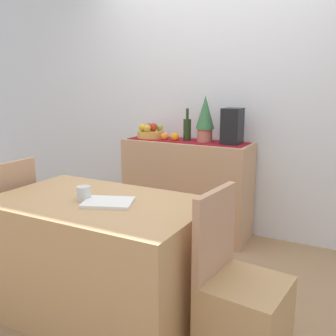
{
  "coord_description": "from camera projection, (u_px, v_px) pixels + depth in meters",
  "views": [
    {
      "loc": [
        1.3,
        -2.25,
        1.42
      ],
      "look_at": [
        -0.1,
        0.35,
        0.76
      ],
      "focal_mm": 40.77,
      "sensor_mm": 36.0,
      "label": 1
    }
  ],
  "objects": [
    {
      "name": "ground_plane",
      "position": [
        158.0,
        279.0,
        2.85
      ],
      "size": [
        6.4,
        6.4,
        0.02
      ],
      "primitive_type": "cube",
      "color": "#9F7B56",
      "rests_on": "ground"
    },
    {
      "name": "room_wall_rear",
      "position": [
        219.0,
        91.0,
        3.57
      ],
      "size": [
        6.4,
        0.06,
        2.7
      ],
      "primitive_type": "cube",
      "color": "silver",
      "rests_on": "ground"
    },
    {
      "name": "sideboard_console",
      "position": [
        187.0,
        187.0,
        3.64
      ],
      "size": [
        1.2,
        0.42,
        0.9
      ],
      "primitive_type": "cube",
      "color": "tan",
      "rests_on": "ground"
    },
    {
      "name": "table_runner",
      "position": [
        187.0,
        141.0,
        3.54
      ],
      "size": [
        1.13,
        0.32,
        0.01
      ],
      "primitive_type": "cube",
      "color": "maroon",
      "rests_on": "sideboard_console"
    },
    {
      "name": "fruit_bowl",
      "position": [
        151.0,
        134.0,
        3.71
      ],
      "size": [
        0.26,
        0.26,
        0.07
      ],
      "primitive_type": "cylinder",
      "color": "gold",
      "rests_on": "table_runner"
    },
    {
      "name": "apple_right",
      "position": [
        149.0,
        127.0,
        3.75
      ],
      "size": [
        0.07,
        0.07,
        0.07
      ],
      "primitive_type": "sphere",
      "color": "#B83B26",
      "rests_on": "fruit_bowl"
    },
    {
      "name": "apple_rear",
      "position": [
        153.0,
        127.0,
        3.67
      ],
      "size": [
        0.08,
        0.08,
        0.08
      ],
      "primitive_type": "sphere",
      "color": "#A62B1A",
      "rests_on": "fruit_bowl"
    },
    {
      "name": "apple_left",
      "position": [
        159.0,
        127.0,
        3.73
      ],
      "size": [
        0.06,
        0.06,
        0.06
      ],
      "primitive_type": "sphere",
      "color": "#93A743",
      "rests_on": "fruit_bowl"
    },
    {
      "name": "apple_center",
      "position": [
        143.0,
        128.0,
        3.67
      ],
      "size": [
        0.07,
        0.07,
        0.07
      ],
      "primitive_type": "sphere",
      "color": "gold",
      "rests_on": "fruit_bowl"
    },
    {
      "name": "apple_front",
      "position": [
        147.0,
        128.0,
        3.62
      ],
      "size": [
        0.07,
        0.07,
        0.07
      ],
      "primitive_type": "sphere",
      "color": "gold",
      "rests_on": "fruit_bowl"
    },
    {
      "name": "wine_bottle",
      "position": [
        187.0,
        129.0,
        3.51
      ],
      "size": [
        0.07,
        0.07,
        0.3
      ],
      "color": "#203417",
      "rests_on": "sideboard_console"
    },
    {
      "name": "coffee_maker",
      "position": [
        232.0,
        126.0,
        3.3
      ],
      "size": [
        0.16,
        0.18,
        0.32
      ],
      "primitive_type": "cube",
      "color": "black",
      "rests_on": "sideboard_console"
    },
    {
      "name": "potted_plant",
      "position": [
        205.0,
        117.0,
        3.41
      ],
      "size": [
        0.17,
        0.17,
        0.42
      ],
      "color": "#B96C57",
      "rests_on": "sideboard_console"
    },
    {
      "name": "orange_loose_end",
      "position": [
        164.0,
        137.0,
        3.57
      ],
      "size": [
        0.07,
        0.07,
        0.07
      ],
      "primitive_type": "sphere",
      "color": "orange",
      "rests_on": "sideboard_console"
    },
    {
      "name": "orange_loose_near_bowl",
      "position": [
        175.0,
        137.0,
        3.52
      ],
      "size": [
        0.08,
        0.08,
        0.08
      ],
      "primitive_type": "sphere",
      "color": "orange",
      "rests_on": "sideboard_console"
    },
    {
      "name": "dining_table",
      "position": [
        100.0,
        258.0,
        2.34
      ],
      "size": [
        1.28,
        0.78,
        0.74
      ],
      "primitive_type": "cube",
      "color": "tan",
      "rests_on": "ground"
    },
    {
      "name": "open_book",
      "position": [
        108.0,
        202.0,
        2.2
      ],
      "size": [
        0.34,
        0.3,
        0.02
      ],
      "primitive_type": "cube",
      "rotation": [
        0.0,
        0.0,
        0.38
      ],
      "color": "white",
      "rests_on": "dining_table"
    },
    {
      "name": "coffee_cup",
      "position": [
        84.0,
        193.0,
        2.26
      ],
      "size": [
        0.08,
        0.08,
        0.08
      ],
      "primitive_type": "cylinder",
      "color": "silver",
      "rests_on": "dining_table"
    },
    {
      "name": "chair_near_window",
      "position": [
        2.0,
        245.0,
        2.78
      ],
      "size": [
        0.4,
        0.4,
        0.9
      ],
      "color": "tan",
      "rests_on": "ground"
    },
    {
      "name": "chair_by_corner",
      "position": [
        241.0,
        314.0,
        1.95
      ],
      "size": [
        0.44,
        0.44,
        0.9
      ],
      "color": "tan",
      "rests_on": "ground"
    }
  ]
}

